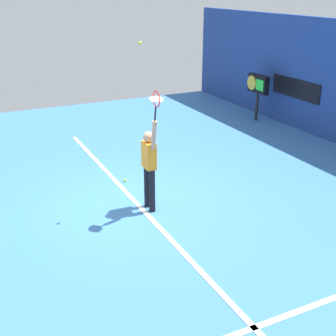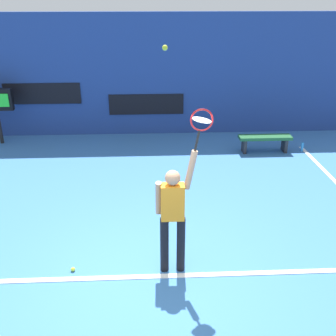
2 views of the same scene
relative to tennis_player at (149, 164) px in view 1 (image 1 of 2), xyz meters
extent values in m
plane|color=#3870B2|center=(-0.38, -0.28, -1.01)|extent=(18.00, 18.00, 0.00)
cube|color=black|center=(-3.38, 6.60, 0.26)|extent=(2.20, 0.03, 0.60)
cube|color=white|center=(-0.38, -0.17, -1.01)|extent=(10.00, 0.10, 0.01)
cylinder|color=black|center=(-0.12, 0.00, -0.55)|extent=(0.13, 0.13, 0.92)
cylinder|color=black|center=(0.13, 0.00, -0.55)|extent=(0.13, 0.13, 0.92)
cube|color=orange|center=(0.00, 0.00, 0.18)|extent=(0.34, 0.20, 0.55)
sphere|color=tan|center=(0.00, 0.00, 0.57)|extent=(0.22, 0.22, 0.22)
cylinder|color=tan|center=(0.25, 0.00, 0.68)|extent=(0.19, 0.09, 0.59)
cylinder|color=tan|center=(-0.20, 0.08, 0.21)|extent=(0.09, 0.23, 0.58)
cylinder|color=black|center=(0.33, 0.00, 1.12)|extent=(0.09, 0.03, 0.30)
torus|color=red|center=(0.38, 0.00, 1.41)|extent=(0.37, 0.02, 0.37)
cylinder|color=silver|center=(0.38, 0.00, 1.41)|extent=(0.26, 0.27, 0.05)
sphere|color=#CCE033|center=(-0.11, -0.10, 2.35)|extent=(0.07, 0.07, 0.07)
cylinder|color=black|center=(-4.52, 5.99, -0.53)|extent=(0.10, 0.10, 0.96)
cube|color=black|center=(-4.52, 5.99, 0.25)|extent=(0.95, 0.18, 0.60)
cylinder|color=gold|center=(-4.76, 5.89, 0.25)|extent=(0.48, 0.02, 0.48)
cube|color=#26D833|center=(-4.31, 5.89, 0.25)|extent=(0.38, 0.02, 0.36)
sphere|color=#CCE033|center=(-1.55, 0.03, -0.98)|extent=(0.07, 0.07, 0.07)
camera|label=1|loc=(7.84, -3.39, 3.36)|focal=48.69mm
camera|label=2|loc=(-0.33, -5.18, 2.98)|focal=43.45mm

